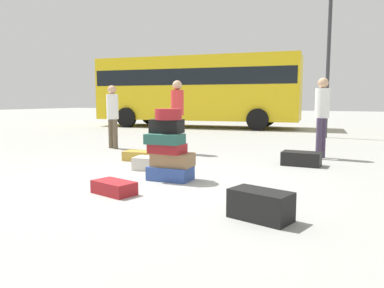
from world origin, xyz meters
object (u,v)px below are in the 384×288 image
suitcase_black_foreground_far (260,205)px  person_bearded_onlooker (322,110)px  suitcase_black_behind_tower (301,159)px  person_passerby_in_red (177,110)px  suitcase_tower (169,149)px  suitcase_tan_foreground_near (141,156)px  parked_bus (197,87)px  suitcase_cream_right_side (150,163)px  suitcase_maroon_left_side (114,188)px  person_tourist_with_camera (112,111)px  lamp_post (330,17)px

suitcase_black_foreground_far → person_bearded_onlooker: size_ratio=0.37×
suitcase_black_behind_tower → person_passerby_in_red: person_passerby_in_red is taller
suitcase_tower → suitcase_black_behind_tower: 2.79m
suitcase_tan_foreground_near → parked_bus: size_ratio=0.07×
suitcase_tan_foreground_near → suitcase_cream_right_side: suitcase_cream_right_side is taller
person_bearded_onlooker → suitcase_cream_right_side: bearing=-29.2°
suitcase_tower → suitcase_maroon_left_side: (-0.20, -1.11, -0.41)m
suitcase_cream_right_side → person_tourist_with_camera: bearing=127.3°
suitcase_tower → parked_bus: parked_bus is taller
suitcase_tan_foreground_near → suitcase_maroon_left_side: 2.78m
person_bearded_onlooker → parked_bus: size_ratio=0.18×
suitcase_tan_foreground_near → suitcase_black_foreground_far: 4.24m
person_tourist_with_camera → person_passerby_in_red: person_passerby_in_red is taller
suitcase_tan_foreground_near → suitcase_black_foreground_far: bearing=-48.3°
suitcase_black_behind_tower → person_tourist_with_camera: (-4.83, 0.38, 0.83)m
suitcase_black_foreground_far → person_tourist_with_camera: person_tourist_with_camera is taller
suitcase_black_behind_tower → person_passerby_in_red: size_ratio=0.42×
suitcase_black_foreground_far → suitcase_cream_right_side: (-2.59, 1.86, -0.04)m
lamp_post → person_tourist_with_camera: bearing=-129.7°
suitcase_maroon_left_side → person_bearded_onlooker: 4.96m
suitcase_tower → suitcase_tan_foreground_near: (-1.47, 1.35, -0.40)m
person_passerby_in_red → lamp_post: size_ratio=0.29×
person_bearded_onlooker → suitcase_black_foreground_far: bearing=14.4°
suitcase_tower → person_tourist_with_camera: bearing=140.7°
person_bearded_onlooker → lamp_post: 5.56m
suitcase_black_behind_tower → lamp_post: bearing=92.1°
suitcase_tan_foreground_near → person_bearded_onlooker: size_ratio=0.41×
suitcase_cream_right_side → suitcase_maroon_left_side: (0.54, -1.70, -0.03)m
suitcase_cream_right_side → suitcase_black_behind_tower: bearing=22.0°
suitcase_black_foreground_far → person_bearded_onlooker: bearing=104.4°
suitcase_tan_foreground_near → parked_bus: 9.96m
suitcase_black_foreground_far → suitcase_black_behind_tower: (-0.24, 3.52, -0.02)m
person_bearded_onlooker → person_passerby_in_red: person_bearded_onlooker is taller
suitcase_black_foreground_far → suitcase_black_behind_tower: suitcase_black_foreground_far is taller
suitcase_black_foreground_far → person_bearded_onlooker: 4.68m
suitcase_maroon_left_side → lamp_post: bearing=93.2°
suitcase_tan_foreground_near → suitcase_cream_right_side: bearing=-56.3°
lamp_post → suitcase_tower: bearing=-99.1°
suitcase_black_behind_tower → suitcase_tower: bearing=-126.5°
person_passerby_in_red → suitcase_black_foreground_far: bearing=-5.0°
suitcase_tan_foreground_near → suitcase_tower: bearing=-52.7°
person_tourist_with_camera → person_passerby_in_red: 1.92m
suitcase_black_foreground_far → suitcase_cream_right_side: 3.19m
suitcase_black_foreground_far → suitcase_maroon_left_side: suitcase_black_foreground_far is taller
suitcase_tower → parked_bus: size_ratio=0.12×
suitcase_black_foreground_far → suitcase_black_behind_tower: 3.53m
suitcase_tan_foreground_near → parked_bus: parked_bus is taller
parked_bus → lamp_post: 6.84m
suitcase_black_behind_tower → parked_bus: (-6.33, 8.36, 1.70)m
suitcase_tan_foreground_near → suitcase_maroon_left_side: (1.27, -2.47, -0.01)m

